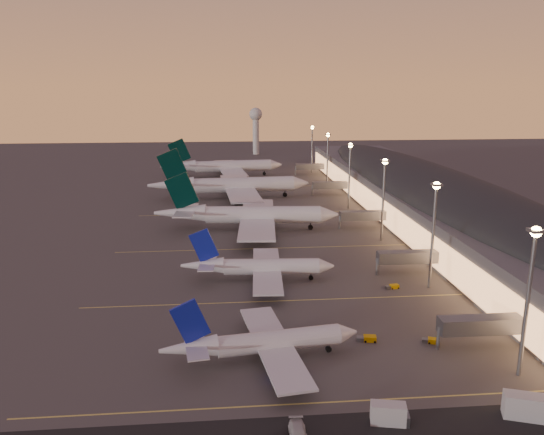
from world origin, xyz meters
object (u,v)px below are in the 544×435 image
at_px(airliner_narrow_north, 258,267).
at_px(airliner_wide_near, 247,215).
at_px(baggage_tug_b, 367,339).
at_px(baggage_tug_c, 393,287).
at_px(airliner_wide_mid, 230,185).
at_px(baggage_tug_a, 431,341).
at_px(service_van_c, 298,434).
at_px(airliner_wide_far, 223,167).
at_px(catering_truck_b, 527,407).
at_px(radar_tower, 256,123).
at_px(catering_truck_a, 390,414).
at_px(airliner_narrow_south, 262,343).

bearing_deg(airliner_narrow_north, airliner_wide_near, 94.14).
distance_m(airliner_wide_near, baggage_tug_b, 84.78).
xyz_separation_m(airliner_narrow_north, baggage_tug_c, (31.81, -8.30, -3.09)).
distance_m(airliner_wide_mid, baggage_tug_b, 136.66).
distance_m(baggage_tug_a, baggage_tug_b, 12.01).
bearing_deg(airliner_wide_mid, airliner_wide_near, -88.53).
relative_size(baggage_tug_c, service_van_c, 0.57).
distance_m(baggage_tug_b, service_van_c, 32.39).
height_order(airliner_narrow_north, service_van_c, airliner_narrow_north).
distance_m(airliner_wide_far, catering_truck_b, 222.00).
height_order(catering_truck_b, service_van_c, catering_truck_b).
height_order(baggage_tug_a, catering_truck_b, catering_truck_b).
height_order(baggage_tug_a, service_van_c, service_van_c).
bearing_deg(service_van_c, airliner_wide_far, 94.51).
bearing_deg(radar_tower, catering_truck_a, -89.93).
bearing_deg(airliner_wide_far, baggage_tug_b, -88.12).
xyz_separation_m(baggage_tug_b, baggage_tug_c, (13.17, 25.91, -0.06)).
height_order(airliner_narrow_north, baggage_tug_b, airliner_narrow_north).
bearing_deg(radar_tower, airliner_wide_far, -104.01).
bearing_deg(airliner_narrow_north, radar_tower, 90.06).
bearing_deg(catering_truck_b, airliner_narrow_south, 170.72).
bearing_deg(airliner_wide_far, baggage_tug_c, -82.51).
distance_m(airliner_wide_mid, radar_tower, 153.57).
bearing_deg(airliner_wide_mid, airliner_narrow_south, -92.42).
bearing_deg(service_van_c, airliner_narrow_north, 93.23).
bearing_deg(radar_tower, airliner_narrow_south, -93.26).
bearing_deg(baggage_tug_a, airliner_narrow_north, 150.43).
bearing_deg(baggage_tug_b, catering_truck_a, -88.26).
xyz_separation_m(airliner_narrow_north, airliner_wide_near, (-0.60, 48.23, 1.58)).
bearing_deg(catering_truck_a, baggage_tug_a, 68.34).
bearing_deg(radar_tower, airliner_narrow_north, -93.36).
height_order(airliner_narrow_south, baggage_tug_c, airliner_narrow_south).
distance_m(baggage_tug_a, catering_truck_b, 24.40).
bearing_deg(baggage_tug_a, catering_truck_a, -103.19).
bearing_deg(airliner_narrow_north, airliner_narrow_south, -89.18).
height_order(airliner_narrow_north, catering_truck_b, airliner_narrow_north).
relative_size(airliner_narrow_south, service_van_c, 6.03).
distance_m(airliner_wide_mid, service_van_c, 162.09).
bearing_deg(airliner_narrow_north, airliner_wide_far, 96.57).
distance_m(radar_tower, baggage_tug_a, 288.82).
relative_size(baggage_tug_a, baggage_tug_c, 1.01).
relative_size(airliner_narrow_south, baggage_tug_a, 10.56).
bearing_deg(catering_truck_a, baggage_tug_c, 83.63).
bearing_deg(airliner_wide_mid, baggage_tug_b, -83.75).
height_order(baggage_tug_c, catering_truck_a, catering_truck_a).
relative_size(airliner_wide_far, baggage_tug_b, 17.03).
distance_m(airliner_narrow_north, baggage_tug_a, 47.32).
bearing_deg(airliner_wide_mid, catering_truck_b, -79.58).
xyz_separation_m(airliner_narrow_north, catering_truck_b, (35.47, -59.88, -1.82)).
bearing_deg(catering_truck_b, baggage_tug_b, 142.68).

